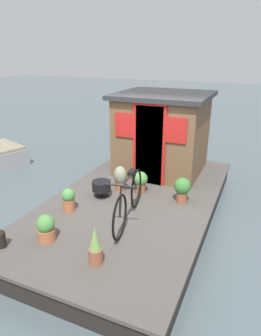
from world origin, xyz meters
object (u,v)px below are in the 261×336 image
(potted_plant_fern, at_px, (95,246))
(potted_plant_basil, at_px, (140,181))
(charcoal_grill, at_px, (101,186))
(potted_plant_rosemary, at_px, (68,199))
(potted_plant_geranium, at_px, (120,178))
(potted_plant_thyme, at_px, (182,188))
(potted_plant_ivy, at_px, (46,228))
(houseboat_cabin, at_px, (162,133))
(mooring_bollard, at_px, (1,238))
(bicycle, at_px, (129,199))

(potted_plant_fern, bearing_deg, potted_plant_basil, 6.97)
(charcoal_grill, bearing_deg, potted_plant_rosemary, 159.75)
(potted_plant_geranium, distance_m, potted_plant_thyme, 1.31)
(potted_plant_ivy, distance_m, potted_plant_basil, 2.24)
(houseboat_cabin, height_order, mooring_bollard, houseboat_cabin)
(houseboat_cabin, distance_m, potted_plant_rosemary, 2.86)
(bicycle, xyz_separation_m, potted_plant_thyme, (1.01, -0.66, -0.11))
(potted_plant_basil, xyz_separation_m, charcoal_grill, (-0.49, 0.63, -0.03))
(potted_plant_rosemary, distance_m, potted_plant_geranium, 1.26)
(houseboat_cabin, xyz_separation_m, potted_plant_fern, (-3.70, -0.30, -0.67))
(potted_plant_rosemary, relative_size, potted_plant_fern, 0.76)
(houseboat_cabin, height_order, potted_plant_rosemary, houseboat_cabin)
(bicycle, xyz_separation_m, potted_plant_rosemary, (-0.13, 1.14, -0.17))
(bicycle, relative_size, mooring_bollard, 6.25)
(potted_plant_thyme, relative_size, charcoal_grill, 1.34)
(bicycle, relative_size, potted_plant_thyme, 3.51)
(potted_plant_basil, bearing_deg, potted_plant_geranium, 98.52)
(potted_plant_geranium, bearing_deg, potted_plant_rosemary, 157.46)
(potted_plant_ivy, distance_m, charcoal_grill, 1.65)
(houseboat_cabin, height_order, bicycle, houseboat_cabin)
(bicycle, distance_m, potted_plant_geranium, 1.23)
(potted_plant_ivy, bearing_deg, mooring_bollard, 130.02)
(houseboat_cabin, relative_size, potted_plant_rosemary, 4.81)
(houseboat_cabin, distance_m, potted_plant_fern, 3.77)
(houseboat_cabin, height_order, charcoal_grill, houseboat_cabin)
(potted_plant_rosemary, xyz_separation_m, potted_plant_thyme, (1.14, -1.80, 0.06))
(potted_plant_basil, bearing_deg, bicycle, -167.84)
(potted_plant_fern, height_order, charcoal_grill, potted_plant_fern)
(potted_plant_basil, distance_m, charcoal_grill, 0.80)
(houseboat_cabin, bearing_deg, bicycle, -174.26)
(bicycle, bearing_deg, potted_plant_basil, 12.16)
(potted_plant_fern, bearing_deg, charcoal_grill, 26.73)
(potted_plant_ivy, relative_size, charcoal_grill, 1.13)
(bicycle, bearing_deg, potted_plant_ivy, 138.57)
(bicycle, bearing_deg, potted_plant_thyme, -32.90)
(potted_plant_geranium, xyz_separation_m, potted_plant_thyme, (-0.02, -1.31, 0.01))
(potted_plant_thyme, bearing_deg, potted_plant_basil, 84.67)
(potted_plant_ivy, bearing_deg, potted_plant_fern, -100.03)
(houseboat_cabin, bearing_deg, charcoal_grill, 161.85)
(potted_plant_rosemary, xyz_separation_m, potted_plant_fern, (-1.08, -1.19, 0.04))
(houseboat_cabin, bearing_deg, potted_plant_ivy, 169.34)
(potted_plant_geranium, bearing_deg, potted_plant_fern, -162.60)
(potted_plant_basil, bearing_deg, charcoal_grill, 127.80)
(potted_plant_fern, distance_m, mooring_bollard, 1.48)
(houseboat_cabin, relative_size, mooring_bollard, 7.32)
(mooring_bollard, bearing_deg, potted_plant_geranium, -16.89)
(potted_plant_geranium, height_order, potted_plant_thyme, potted_plant_geranium)
(houseboat_cabin, height_order, potted_plant_ivy, houseboat_cabin)
(houseboat_cabin, xyz_separation_m, bicycle, (-2.49, -0.25, -0.54))
(potted_plant_geranium, height_order, potted_plant_basil, potted_plant_geranium)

